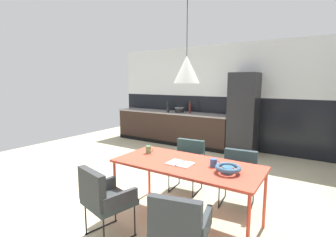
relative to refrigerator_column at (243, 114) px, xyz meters
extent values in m
plane|color=#C0B794|center=(-0.55, -3.04, -0.96)|extent=(8.99, 8.99, 0.00)
cube|color=black|center=(-0.55, 0.36, -0.30)|extent=(6.59, 0.12, 1.33)
cube|color=silver|center=(-0.55, 0.36, 1.03)|extent=(6.59, 0.12, 1.33)
cube|color=#33221B|center=(-2.01, 0.00, -0.54)|extent=(3.36, 0.60, 0.85)
cube|color=#9F9593|center=(-2.01, 0.00, -0.10)|extent=(3.39, 0.63, 0.04)
cube|color=black|center=(-2.01, -0.30, -0.91)|extent=(3.36, 0.01, 0.10)
cube|color=#232326|center=(0.00, 0.00, 0.00)|extent=(0.62, 0.60, 1.92)
cube|color=#D2432F|center=(0.27, -3.31, -0.24)|extent=(1.76, 0.81, 0.03)
cylinder|color=#D9422F|center=(-0.57, -2.95, -0.61)|extent=(0.04, 0.04, 0.71)
cylinder|color=#D14A34|center=(1.11, -2.95, -0.61)|extent=(0.04, 0.04, 0.71)
cylinder|color=#D14A33|center=(-0.57, -3.68, -0.61)|extent=(0.04, 0.04, 0.71)
cylinder|color=red|center=(1.11, -3.68, -0.61)|extent=(0.04, 0.04, 0.71)
cube|color=#313A3A|center=(-0.16, -2.55, -0.54)|extent=(0.52, 0.50, 0.06)
cube|color=#2C4040|center=(-0.17, -2.35, -0.35)|extent=(0.46, 0.12, 0.33)
cube|color=#323939|center=(0.06, -2.53, -0.44)|extent=(0.09, 0.42, 0.14)
cube|color=#2E3D3F|center=(-0.37, -2.57, -0.44)|extent=(0.09, 0.42, 0.14)
cylinder|color=black|center=(0.06, -2.73, -0.77)|extent=(0.02, 0.02, 0.39)
cylinder|color=black|center=(-0.34, -2.76, -0.77)|extent=(0.02, 0.02, 0.39)
cylinder|color=black|center=(0.03, -2.35, -0.77)|extent=(0.02, 0.02, 0.39)
cylinder|color=black|center=(-0.37, -2.38, -0.77)|extent=(0.02, 0.02, 0.39)
cylinder|color=black|center=(0.04, -2.54, -0.95)|extent=(0.05, 0.41, 0.02)
cylinder|color=black|center=(-0.35, -2.57, -0.95)|extent=(0.05, 0.41, 0.02)
cube|color=#313A3A|center=(0.60, -4.03, -0.57)|extent=(0.57, 0.56, 0.06)
cube|color=#323538|center=(0.65, -4.23, -0.37)|extent=(0.46, 0.18, 0.35)
cube|color=#35363E|center=(0.39, -4.08, -0.47)|extent=(0.14, 0.41, 0.14)
cube|color=#353C3F|center=(0.82, -3.98, -0.47)|extent=(0.14, 0.41, 0.14)
cylinder|color=black|center=(0.37, -3.89, -0.78)|extent=(0.02, 0.02, 0.36)
cube|color=#313A3A|center=(0.68, -2.60, -0.57)|extent=(0.53, 0.51, 0.06)
cube|color=#2B3A3F|center=(0.65, -2.40, -0.38)|extent=(0.46, 0.13, 0.32)
cube|color=#323A38|center=(0.89, -2.57, -0.47)|extent=(0.10, 0.42, 0.14)
cube|color=#363635|center=(0.46, -2.62, -0.47)|extent=(0.10, 0.42, 0.14)
cylinder|color=black|center=(0.90, -2.76, -0.78)|extent=(0.02, 0.02, 0.36)
cylinder|color=black|center=(0.50, -2.81, -0.78)|extent=(0.02, 0.02, 0.36)
cylinder|color=black|center=(0.85, -2.38, -0.78)|extent=(0.02, 0.02, 0.36)
cylinder|color=black|center=(0.46, -2.43, -0.78)|extent=(0.02, 0.02, 0.36)
cylinder|color=black|center=(0.87, -2.57, -0.95)|extent=(0.06, 0.41, 0.02)
cylinder|color=black|center=(0.48, -2.62, -0.95)|extent=(0.06, 0.41, 0.02)
cube|color=#313A3A|center=(-0.30, -4.04, -0.56)|extent=(0.57, 0.56, 0.06)
cube|color=#343637|center=(-0.35, -4.23, -0.34)|extent=(0.46, 0.18, 0.37)
cube|color=#35373C|center=(-0.52, -3.98, -0.46)|extent=(0.14, 0.41, 0.14)
cube|color=#353539|center=(-0.09, -4.09, -0.46)|extent=(0.14, 0.41, 0.14)
cylinder|color=black|center=(-0.45, -3.80, -0.77)|extent=(0.02, 0.02, 0.38)
cylinder|color=black|center=(-0.06, -3.90, -0.77)|extent=(0.02, 0.02, 0.38)
cylinder|color=black|center=(-0.54, -4.17, -0.77)|extent=(0.02, 0.02, 0.38)
cylinder|color=black|center=(-0.15, -4.27, -0.77)|extent=(0.02, 0.02, 0.38)
cylinder|color=black|center=(-0.50, -3.99, -0.95)|extent=(0.11, 0.41, 0.02)
cylinder|color=#33607F|center=(0.79, -3.36, -0.19)|extent=(0.13, 0.13, 0.07)
torus|color=#395D7D|center=(0.79, -3.36, -0.16)|extent=(0.28, 0.28, 0.05)
cube|color=white|center=(0.14, -3.38, -0.21)|extent=(0.15, 0.22, 0.01)
cube|color=white|center=(0.29, -3.38, -0.21)|extent=(0.15, 0.22, 0.01)
cube|color=#262628|center=(0.22, -3.38, -0.21)|extent=(0.01, 0.22, 0.00)
cylinder|color=#335B93|center=(0.58, -3.26, -0.17)|extent=(0.08, 0.08, 0.09)
torus|color=#335B93|center=(0.64, -3.26, -0.17)|extent=(0.06, 0.01, 0.06)
cylinder|color=#5B8456|center=(-0.37, -3.23, -0.17)|extent=(0.07, 0.07, 0.10)
torus|color=#5B8456|center=(-0.32, -3.23, -0.16)|extent=(0.07, 0.01, 0.07)
cylinder|color=black|center=(-1.72, -0.05, -0.01)|extent=(0.25, 0.25, 0.12)
cylinder|color=gray|center=(-1.72, -0.05, 0.05)|extent=(0.26, 0.26, 0.01)
sphere|color=black|center=(-1.72, -0.05, 0.07)|extent=(0.02, 0.02, 0.02)
cylinder|color=black|center=(-1.97, -0.23, 0.03)|extent=(0.07, 0.07, 0.22)
cylinder|color=black|center=(-1.97, -0.23, 0.18)|extent=(0.03, 0.03, 0.08)
cylinder|color=#0F3319|center=(-2.20, 0.11, 0.05)|extent=(0.06, 0.06, 0.25)
cylinder|color=#0F3319|center=(-2.20, 0.11, 0.20)|extent=(0.03, 0.03, 0.06)
cylinder|color=maroon|center=(-1.44, 0.02, 0.05)|extent=(0.06, 0.06, 0.26)
cylinder|color=maroon|center=(-1.44, 0.02, 0.21)|extent=(0.02, 0.02, 0.06)
cylinder|color=black|center=(0.27, -3.34, 1.34)|extent=(0.01, 0.01, 0.61)
cone|color=silver|center=(0.27, -3.34, 0.88)|extent=(0.30, 0.30, 0.30)
camera|label=1|loc=(1.62, -5.84, 0.74)|focal=26.41mm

